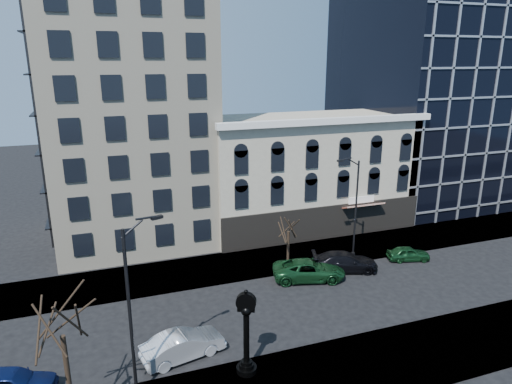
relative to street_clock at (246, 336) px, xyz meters
name	(u,v)px	position (x,y,z in m)	size (l,w,h in m)	color
ground	(249,314)	(2.19, 6.14, -2.56)	(160.00, 160.00, 0.00)	black
sidewalk_far	(220,268)	(2.19, 14.14, -2.50)	(160.00, 6.00, 0.12)	gray
sidewalk_near	(293,384)	(2.19, -1.86, -2.50)	(160.00, 6.00, 0.12)	gray
cream_tower	(122,43)	(-3.92, 25.02, 16.76)	(15.90, 15.40, 42.50)	beige
victorian_row	(306,172)	(14.19, 22.03, 3.44)	(22.60, 11.19, 12.50)	#BBB29A
glass_office	(432,90)	(34.19, 27.04, 11.44)	(20.00, 20.15, 28.00)	black
street_clock	(246,336)	(0.00, 0.00, 0.00)	(1.22, 1.22, 5.39)	black
street_lamp_near	(139,262)	(-5.62, 0.41, 5.37)	(2.56, 1.19, 10.35)	black
street_lamp_far	(351,182)	(13.81, 12.12, 4.89)	(2.52, 0.38, 9.71)	black
bare_tree_near	(59,313)	(-9.45, -1.48, 4.23)	(5.14, 5.14, 8.82)	#2E2217
bare_tree_far	(289,224)	(8.10, 12.61, 1.43)	(2.99, 2.99, 5.14)	#2E2217
car_near_a	(11,383)	(-12.81, 2.57, -1.74)	(1.93, 4.81, 1.64)	#0C194C
car_near_b	(183,345)	(-3.23, 2.77, -1.70)	(1.81, 5.19, 1.71)	silver
car_far_a	(309,270)	(8.75, 9.66, -1.71)	(2.80, 6.08, 1.69)	#143F1E
car_far_b	(345,262)	(12.43, 10.10, -1.73)	(2.33, 5.74, 1.67)	black
car_far_c	(408,253)	(19.07, 10.00, -1.90)	(1.56, 3.87, 1.32)	#143F1E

